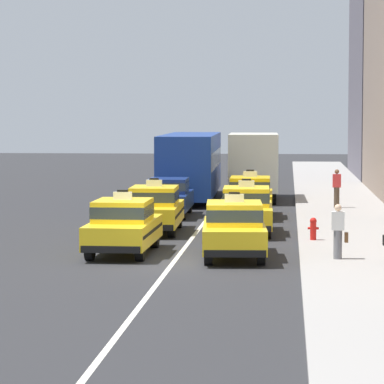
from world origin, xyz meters
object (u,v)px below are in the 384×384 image
taxi_left_second (154,208)px  pedestrian_near_crosswalk (337,188)px  taxi_right_nearest (234,228)px  taxi_right_second (246,209)px  sedan_left_third (168,196)px  bus_left_fourth (191,163)px  box_truck_right_fourth (254,164)px  fire_hydrant (313,228)px  pedestrian_trailing (338,232)px  taxi_right_third (250,196)px  taxi_left_nearest (123,225)px

taxi_left_second → pedestrian_near_crosswalk: (6.85, 9.03, 0.12)m
taxi_right_nearest → taxi_right_second: bearing=89.0°
sedan_left_third → bus_left_fourth: 8.61m
pedestrian_near_crosswalk → box_truck_right_fourth: bearing=125.7°
taxi_right_nearest → fire_hydrant: taxi_right_nearest is taller
taxi_right_nearest → box_truck_right_fourth: box_truck_right_fourth is taller
pedestrian_trailing → fire_hydrant: (-0.60, 4.45, -0.38)m
taxi_left_second → box_truck_right_fourth: (3.06, 14.31, 0.90)m
sedan_left_third → pedestrian_near_crosswalk: 7.68m
taxi_right_nearest → fire_hydrant: size_ratio=6.38×
pedestrian_near_crosswalk → fire_hydrant: bearing=-96.2°
sedan_left_third → taxi_right_second: taxi_right_second is taller
taxi_right_nearest → taxi_right_second: (0.11, 6.29, 0.00)m
sedan_left_third → fire_hydrant: size_ratio=5.91×
taxi_right_nearest → taxi_right_third: same height
box_truck_right_fourth → fire_hydrant: 17.43m
taxi_left_nearest → pedestrian_near_crosswalk: size_ratio=2.74×
taxi_right_nearest → fire_hydrant: 4.21m
taxi_right_second → fire_hydrant: size_ratio=6.31×
taxi_right_third → pedestrian_trailing: size_ratio=2.95×
bus_left_fourth → sedan_left_third: bearing=-91.0°
taxi_right_second → pedestrian_trailing: taxi_right_second is taller
taxi_left_second → pedestrian_trailing: 9.58m
sedan_left_third → pedestrian_trailing: size_ratio=2.78×
taxi_right_third → pedestrian_near_crosswalk: bearing=40.6°
bus_left_fourth → taxi_right_second: bearing=-77.2°
taxi_left_second → taxi_right_nearest: (3.17, -6.34, 0.00)m
taxi_left_second → taxi_right_second: (3.28, -0.04, 0.00)m
fire_hydrant → pedestrian_near_crosswalk: bearing=83.8°
sedan_left_third → pedestrian_near_crosswalk: size_ratio=2.59×
sedan_left_third → taxi_right_third: 3.37m
taxi_left_second → pedestrian_near_crosswalk: 11.34m
bus_left_fourth → taxi_right_nearest: 21.09m
box_truck_right_fourth → pedestrian_trailing: box_truck_right_fourth is taller
pedestrian_trailing → pedestrian_near_crosswalk: bearing=87.6°
bus_left_fourth → box_truck_right_fourth: bearing=-3.3°
taxi_right_third → box_truck_right_fourth: box_truck_right_fourth is taller
taxi_right_third → box_truck_right_fourth: bearing=90.9°
taxi_right_second → box_truck_right_fourth: box_truck_right_fourth is taller
taxi_right_second → sedan_left_third: bearing=120.0°
bus_left_fourth → box_truck_right_fourth: 3.10m
taxi_left_nearest → box_truck_right_fourth: 20.36m
box_truck_right_fourth → fire_hydrant: box_truck_right_fourth is taller
taxi_left_second → box_truck_right_fourth: size_ratio=0.66×
bus_left_fourth → pedestrian_trailing: size_ratio=7.24×
taxi_left_second → taxi_right_third: size_ratio=1.00×
taxi_right_second → taxi_right_third: (-0.08, 5.94, 0.00)m
fire_hydrant → taxi_left_second: bearing=152.5°
taxi_left_nearest → taxi_right_third: same height
bus_left_fourth → pedestrian_near_crosswalk: size_ratio=6.75×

